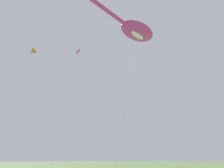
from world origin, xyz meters
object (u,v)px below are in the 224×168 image
(small_kite_delta_white, at_px, (76,61))
(small_kite_stunt_black, at_px, (108,14))
(big_show_kite, at_px, (135,30))
(small_kite_diamond_red, at_px, (33,50))

(small_kite_delta_white, bearing_deg, small_kite_stunt_black, -140.75)
(small_kite_delta_white, relative_size, small_kite_stunt_black, 0.58)
(big_show_kite, bearing_deg, small_kite_stunt_black, 70.52)
(small_kite_stunt_black, bearing_deg, big_show_kite, 21.57)
(small_kite_diamond_red, height_order, small_kite_stunt_black, small_kite_stunt_black)
(small_kite_delta_white, height_order, small_kite_diamond_red, small_kite_diamond_red)
(small_kite_diamond_red, distance_m, small_kite_stunt_black, 12.80)
(small_kite_delta_white, bearing_deg, big_show_kite, 158.49)
(small_kite_diamond_red, bearing_deg, small_kite_stunt_black, 36.21)
(big_show_kite, distance_m, small_kite_delta_white, 7.73)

